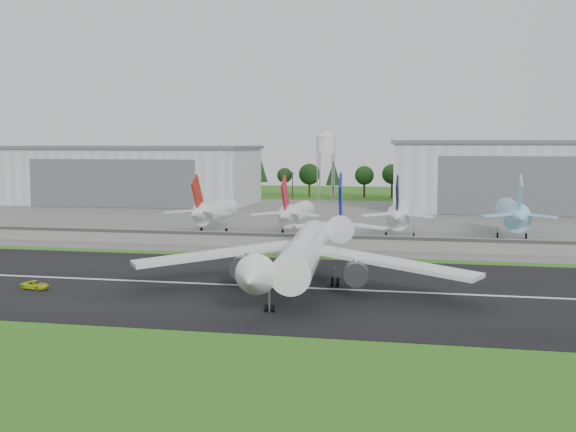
% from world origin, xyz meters
% --- Properties ---
extents(ground, '(600.00, 600.00, 0.00)m').
position_xyz_m(ground, '(0.00, 0.00, 0.00)').
color(ground, '#246818').
rests_on(ground, ground).
extents(runway, '(320.00, 60.00, 0.10)m').
position_xyz_m(runway, '(0.00, 10.00, 0.05)').
color(runway, black).
rests_on(runway, ground).
extents(runway_centerline, '(220.00, 1.00, 0.02)m').
position_xyz_m(runway_centerline, '(0.00, 10.00, 0.11)').
color(runway_centerline, white).
rests_on(runway_centerline, runway).
extents(apron, '(320.00, 150.00, 0.10)m').
position_xyz_m(apron, '(0.00, 120.00, 0.05)').
color(apron, slate).
rests_on(apron, ground).
extents(blast_fence, '(240.00, 0.61, 3.50)m').
position_xyz_m(blast_fence, '(0.00, 54.99, 1.81)').
color(blast_fence, gray).
rests_on(blast_fence, ground).
extents(hangar_west, '(97.00, 44.00, 23.20)m').
position_xyz_m(hangar_west, '(-80.00, 164.92, 11.63)').
color(hangar_west, silver).
rests_on(hangar_west, ground).
extents(hangar_east, '(102.00, 47.00, 25.20)m').
position_xyz_m(hangar_east, '(75.00, 164.92, 12.63)').
color(hangar_east, silver).
rests_on(hangar_east, ground).
extents(water_tower, '(8.40, 8.40, 29.40)m').
position_xyz_m(water_tower, '(-5.00, 185.00, 24.55)').
color(water_tower, '#99999E').
rests_on(water_tower, ground).
extents(utility_poles, '(230.00, 3.00, 12.00)m').
position_xyz_m(utility_poles, '(0.00, 200.00, 0.00)').
color(utility_poles, black).
rests_on(utility_poles, ground).
extents(treeline, '(320.00, 16.00, 22.00)m').
position_xyz_m(treeline, '(0.00, 215.00, 0.00)').
color(treeline, black).
rests_on(treeline, ground).
extents(main_airliner, '(57.02, 59.27, 18.17)m').
position_xyz_m(main_airliner, '(18.70, 9.57, 4.89)').
color(main_airliner, white).
rests_on(main_airliner, runway).
extents(ground_vehicle, '(5.17, 3.05, 1.35)m').
position_xyz_m(ground_vehicle, '(-24.63, -0.06, 0.77)').
color(ground_vehicle, '#B2CD18').
rests_on(ground_vehicle, runway).
extents(parked_jet_red_a, '(7.36, 31.29, 16.49)m').
position_xyz_m(parked_jet_red_a, '(-18.72, 76.53, 5.99)').
color(parked_jet_red_a, silver).
rests_on(parked_jet_red_a, ground).
extents(parked_jet_red_b, '(7.36, 31.29, 16.40)m').
position_xyz_m(parked_jet_red_b, '(3.70, 76.52, 5.92)').
color(parked_jet_red_b, white).
rests_on(parked_jet_red_b, ground).
extents(parked_jet_navy, '(7.36, 31.29, 16.69)m').
position_xyz_m(parked_jet_navy, '(30.81, 76.56, 6.19)').
color(parked_jet_navy, white).
rests_on(parked_jet_navy, ground).
extents(parked_jet_skyblue, '(7.36, 37.29, 16.94)m').
position_xyz_m(parked_jet_skyblue, '(58.65, 81.60, 6.37)').
color(parked_jet_skyblue, '#8ED8F5').
rests_on(parked_jet_skyblue, ground).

